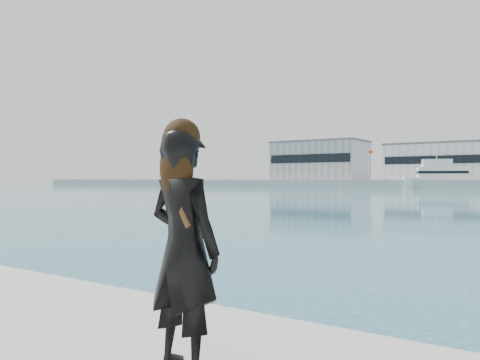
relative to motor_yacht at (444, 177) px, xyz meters
The scene contains 6 objects.
warehouse_grey_left 39.56m from the motor_yacht, 160.55° to the left, with size 26.52×16.36×11.50m.
warehouse_white 14.29m from the motor_yacht, 106.92° to the left, with size 24.48×15.35×9.50m.
flagpole_left 21.17m from the motor_yacht, 163.00° to the left, with size 1.28×0.16×8.00m.
motor_yacht is the anchor object (origin of this frame).
buoy_far 38.20m from the motor_yacht, 107.07° to the right, with size 0.50×0.50×0.50m, color yellow.
woman 116.82m from the motor_yacht, 81.07° to the right, with size 0.64×0.46×1.75m.
Camera 1 is at (2.19, -2.93, 2.11)m, focal length 35.00 mm.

